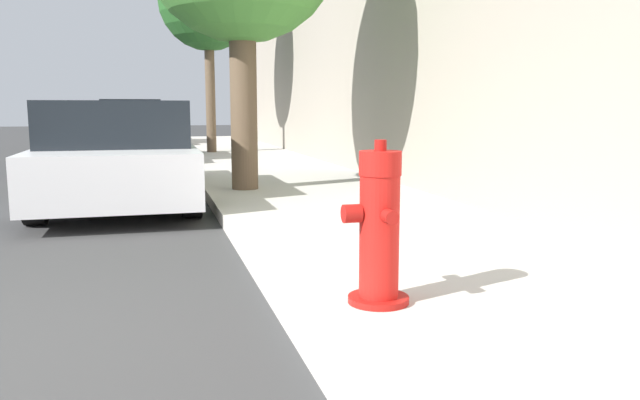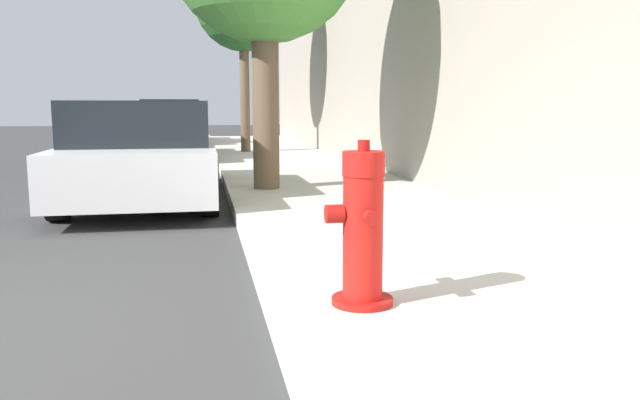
{
  "view_description": "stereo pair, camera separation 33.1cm",
  "coord_description": "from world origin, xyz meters",
  "views": [
    {
      "loc": [
        1.04,
        -3.14,
        1.18
      ],
      "look_at": [
        2.2,
        1.1,
        0.52
      ],
      "focal_mm": 35.0,
      "sensor_mm": 36.0,
      "label": 1
    },
    {
      "loc": [
        1.37,
        -3.21,
        1.18
      ],
      "look_at": [
        2.2,
        1.1,
        0.52
      ],
      "focal_mm": 35.0,
      "sensor_mm": 36.0,
      "label": 2
    }
  ],
  "objects": [
    {
      "name": "sidewalk_slab",
      "position": [
        3.01,
        0.0,
        0.07
      ],
      "size": [
        2.61,
        40.0,
        0.14
      ],
      "color": "beige",
      "rests_on": "ground_plane"
    },
    {
      "name": "fire_hydrant",
      "position": [
        2.19,
        -0.1,
        0.54
      ],
      "size": [
        0.36,
        0.37,
        0.87
      ],
      "color": "#A91511",
      "rests_on": "sidewalk_slab"
    },
    {
      "name": "parked_car_near",
      "position": [
        0.67,
        4.88,
        0.62
      ],
      "size": [
        1.75,
        4.2,
        1.25
      ],
      "color": "silver",
      "rests_on": "ground_plane"
    },
    {
      "name": "parked_car_mid",
      "position": [
        0.55,
        10.53,
        0.62
      ],
      "size": [
        1.87,
        4.17,
        1.27
      ],
      "color": "navy",
      "rests_on": "ground_plane"
    },
    {
      "name": "parked_car_far",
      "position": [
        0.55,
        16.53,
        0.69
      ],
      "size": [
        1.82,
        4.55,
        1.41
      ],
      "color": "black",
      "rests_on": "ground_plane"
    },
    {
      "name": "street_tree_far",
      "position": [
        2.44,
        11.76,
        3.57
      ],
      "size": [
        2.25,
        2.25,
        4.58
      ],
      "color": "brown",
      "rests_on": "sidewalk_slab"
    }
  ]
}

